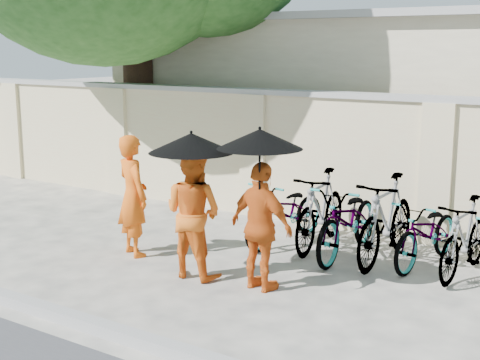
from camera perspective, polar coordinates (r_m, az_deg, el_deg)
The scene contains 14 objects.
ground at distance 8.15m, azimuth -4.45°, elevation -8.43°, with size 80.00×80.00×0.00m, color beige.
kerb at distance 6.96m, azimuth -13.24°, elevation -11.72°, with size 40.00×0.16×0.12m, color #949494.
compound_wall at distance 10.12m, azimuth 11.22°, elevation 1.14°, with size 20.00×0.30×2.00m, color beige.
monk_left at distance 8.96m, azimuth -9.13°, elevation -1.32°, with size 0.59×0.39×1.62m, color #E75A10.
monk_center at distance 8.04m, azimuth -4.02°, elevation -2.83°, with size 0.77×0.60×1.58m, color orange.
parasol_center at distance 7.78m, azimuth -4.17°, elevation 3.18°, with size 1.01×1.01×0.88m.
monk_right at distance 7.59m, azimuth 1.84°, elevation -4.01°, with size 0.87×0.36×1.49m, color #CC5616.
parasol_right at distance 7.31m, azimuth 1.70°, elevation 3.52°, with size 0.95×0.95×1.03m.
bike_0 at distance 9.47m, azimuth 3.94°, elevation -2.73°, with size 0.61×1.74×0.91m, color gray.
bike_1 at distance 9.30m, azimuth 6.88°, elevation -2.53°, with size 0.51×1.79×1.08m, color gray.
bike_2 at distance 8.96m, azimuth 9.25°, elevation -3.41°, with size 0.66×1.89×0.99m, color gray.
bike_3 at distance 8.81m, azimuth 12.38°, elevation -3.32°, with size 0.53×1.88×1.13m, color gray.
bike_4 at distance 8.82m, azimuth 15.70°, elevation -4.34°, with size 0.57×1.65×0.87m, color gray.
bike_5 at distance 8.55m, azimuth 18.61°, elevation -4.69°, with size 0.45×1.60×0.96m, color gray.
Camera 1 is at (4.73, -6.04, 2.75)m, focal length 50.00 mm.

